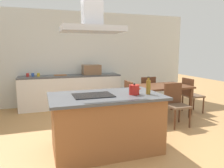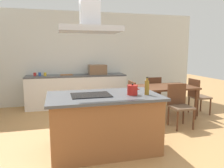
# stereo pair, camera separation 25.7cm
# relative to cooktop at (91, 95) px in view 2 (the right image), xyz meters

# --- Properties ---
(ground) EXTENTS (16.00, 16.00, 0.00)m
(ground) POSITION_rel_cooktop_xyz_m (0.21, 1.50, -0.91)
(ground) COLOR tan
(wall_back) EXTENTS (7.20, 0.10, 2.70)m
(wall_back) POSITION_rel_cooktop_xyz_m (0.21, 3.25, 0.44)
(wall_back) COLOR silver
(wall_back) RESTS_ON ground
(kitchen_island) EXTENTS (1.74, 1.04, 0.90)m
(kitchen_island) POSITION_rel_cooktop_xyz_m (0.21, 0.00, -0.45)
(kitchen_island) COLOR #995B33
(kitchen_island) RESTS_ON ground
(cooktop) EXTENTS (0.60, 0.44, 0.01)m
(cooktop) POSITION_rel_cooktop_xyz_m (0.00, 0.00, 0.00)
(cooktop) COLOR black
(cooktop) RESTS_ON kitchen_island
(tea_kettle) EXTENTS (0.21, 0.16, 0.18)m
(tea_kettle) POSITION_rel_cooktop_xyz_m (0.64, -0.11, 0.07)
(tea_kettle) COLOR #B21E19
(tea_kettle) RESTS_ON kitchen_island
(olive_oil_bottle) EXTENTS (0.07, 0.07, 0.28)m
(olive_oil_bottle) POSITION_rel_cooktop_xyz_m (0.86, -0.16, 0.11)
(olive_oil_bottle) COLOR olive
(olive_oil_bottle) RESTS_ON kitchen_island
(back_counter) EXTENTS (2.77, 0.62, 0.90)m
(back_counter) POSITION_rel_cooktop_xyz_m (0.05, 2.88, -0.46)
(back_counter) COLOR white
(back_counter) RESTS_ON ground
(countertop_microwave) EXTENTS (0.50, 0.38, 0.28)m
(countertop_microwave) POSITION_rel_cooktop_xyz_m (0.64, 2.88, 0.13)
(countertop_microwave) COLOR brown
(countertop_microwave) RESTS_ON back_counter
(coffee_mug_red) EXTENTS (0.08, 0.08, 0.09)m
(coffee_mug_red) POSITION_rel_cooktop_xyz_m (-1.07, 2.92, 0.04)
(coffee_mug_red) COLOR red
(coffee_mug_red) RESTS_ON back_counter
(coffee_mug_blue) EXTENTS (0.08, 0.08, 0.09)m
(coffee_mug_blue) POSITION_rel_cooktop_xyz_m (-0.95, 2.93, 0.04)
(coffee_mug_blue) COLOR #2D56B2
(coffee_mug_blue) RESTS_ON back_counter
(coffee_mug_yellow) EXTENTS (0.08, 0.08, 0.09)m
(coffee_mug_yellow) POSITION_rel_cooktop_xyz_m (-0.81, 2.88, 0.04)
(coffee_mug_yellow) COLOR gold
(coffee_mug_yellow) RESTS_ON back_counter
(cutting_board) EXTENTS (0.34, 0.24, 0.02)m
(cutting_board) POSITION_rel_cooktop_xyz_m (-0.23, 2.93, 0.00)
(cutting_board) COLOR #995B33
(cutting_board) RESTS_ON back_counter
(dining_table) EXTENTS (1.40, 0.90, 0.75)m
(dining_table) POSITION_rel_cooktop_xyz_m (1.96, 1.33, -0.24)
(dining_table) COLOR #59331E
(dining_table) RESTS_ON ground
(chair_facing_back_wall) EXTENTS (0.42, 0.42, 0.89)m
(chair_facing_back_wall) POSITION_rel_cooktop_xyz_m (1.96, 2.00, -0.40)
(chair_facing_back_wall) COLOR brown
(chair_facing_back_wall) RESTS_ON ground
(chair_at_left_end) EXTENTS (0.42, 0.42, 0.89)m
(chair_at_left_end) POSITION_rel_cooktop_xyz_m (1.04, 1.33, -0.40)
(chair_at_left_end) COLOR brown
(chair_at_left_end) RESTS_ON ground
(chair_facing_island) EXTENTS (0.42, 0.42, 0.89)m
(chair_facing_island) POSITION_rel_cooktop_xyz_m (1.96, 0.66, -0.40)
(chair_facing_island) COLOR brown
(chair_facing_island) RESTS_ON ground
(chair_at_right_end) EXTENTS (0.42, 0.42, 0.89)m
(chair_at_right_end) POSITION_rel_cooktop_xyz_m (2.87, 1.33, -0.40)
(chair_at_right_end) COLOR brown
(chair_at_right_end) RESTS_ON ground
(range_hood) EXTENTS (0.90, 0.55, 0.78)m
(range_hood) POSITION_rel_cooktop_xyz_m (-0.00, 0.00, 1.20)
(range_hood) COLOR #ADADB2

